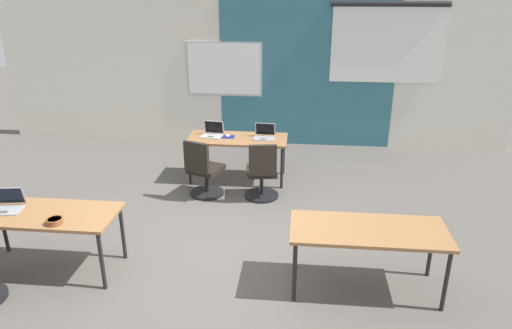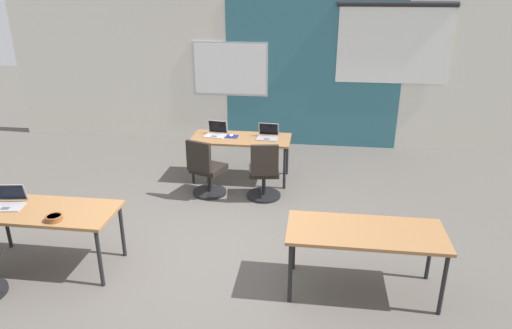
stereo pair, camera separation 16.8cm
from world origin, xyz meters
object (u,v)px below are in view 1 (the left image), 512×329
Objects in this scene: desk_near_right at (368,234)px; mouse_far_left at (228,136)px; desk_far_center at (237,141)px; chair_far_right at (262,176)px; laptop_near_left_end at (7,205)px; laptop_far_left at (212,133)px; desk_near_left at (45,217)px; laptop_far_right at (264,135)px; snack_bowl at (55,221)px; chair_far_left at (204,173)px.

mouse_far_left is at bearing 124.06° from desk_near_right.
mouse_far_left is at bearing 169.34° from desk_far_center.
laptop_near_left_end is (-2.65, -2.06, 0.39)m from chair_far_right.
laptop_near_left_end is at bearing 179.52° from desk_near_right.
laptop_far_left is at bearing 127.23° from desk_near_right.
desk_near_left is at bearing -107.32° from laptop_far_left.
desk_far_center is at bearing -172.38° from laptop_far_right.
laptop_far_right is 0.93× the size of laptop_near_left_end.
mouse_far_left is (-0.63, 0.74, 0.36)m from chair_far_right.
snack_bowl is (-1.93, -3.06, -0.01)m from laptop_far_right.
desk_near_right is at bearing 0.00° from desk_near_left.
laptop_far_right is 0.96× the size of laptop_far_left.
chair_far_right is 2.53× the size of laptop_far_left.
chair_far_right is 3.38m from laptop_near_left_end.
snack_bowl is (-1.96, -2.31, 0.38)m from chair_far_right.
laptop_far_left reaches higher than chair_far_right.
mouse_far_left is (-0.16, 0.03, 0.08)m from desk_far_center.
chair_far_left is at bearing -135.71° from laptop_far_right.
laptop_far_left is (-0.85, 0.02, 0.00)m from laptop_far_right.
desk_near_right is at bearing 155.97° from chair_far_left.
chair_far_right is at bearing -160.49° from chair_far_left.
chair_far_right is at bearing 121.64° from desk_near_right.
desk_near_left is 1.00× the size of desk_far_center.
laptop_far_right and laptop_near_left_end have the same top height.
snack_bowl is (0.25, -0.22, 0.10)m from desk_near_left.
chair_far_right is 3.06m from snack_bowl.
mouse_far_left is 0.12× the size of chair_far_left.
chair_far_left is (-0.88, 0.01, 0.00)m from chair_far_right.
snack_bowl is (-1.50, -3.02, 0.10)m from desk_far_center.
desk_far_center is at bearing -65.64° from chair_far_right.
chair_far_right reaches higher than desk_far_center.
desk_far_center is at bearing 122.01° from desk_near_right.
desk_near_right is 3.12m from laptop_far_right.
laptop_far_right is (-1.32, 2.83, 0.11)m from desk_near_right.
laptop_near_left_end is (-0.44, 0.03, 0.11)m from desk_near_left.
desk_near_left is at bearing 34.64° from chair_far_right.
desk_far_center is at bearing -100.85° from chair_far_left.
laptop_far_left reaches higher than laptop_far_right.
laptop_far_right reaches higher than desk_near_left.
desk_near_right is at bearing -45.07° from laptop_far_left.
chair_far_right reaches higher than desk_near_right.
laptop_far_right is at bearing 4.05° from desk_far_center.
desk_far_center is (-1.75, 2.80, 0.00)m from desk_near_right.
desk_far_center is 0.87m from chair_far_left.
mouse_far_left reaches higher than desk_far_center.
desk_near_left is 3.58m from laptop_far_right.
mouse_far_left is (0.25, -0.02, -0.03)m from laptop_far_left.
desk_near_right is at bearing -61.49° from laptop_far_right.
laptop_far_right is 3.17× the size of mouse_far_left.
laptop_far_left is at bearing 48.71° from laptop_near_left_end.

